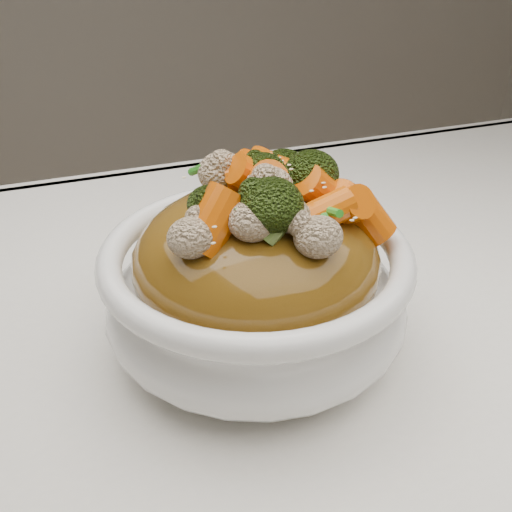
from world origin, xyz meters
name	(u,v)px	position (x,y,z in m)	size (l,w,h in m)	color
tablecloth	(324,362)	(0.00, 0.00, 0.73)	(1.20, 0.80, 0.04)	white
bowl	(256,295)	(-0.05, 0.02, 0.80)	(0.23, 0.23, 0.09)	white
sauce_base	(256,260)	(-0.05, 0.02, 0.83)	(0.18, 0.18, 0.10)	brown
carrots	(256,177)	(-0.05, 0.02, 0.89)	(0.18, 0.18, 0.05)	#CF5706
broccoli	(256,178)	(-0.05, 0.02, 0.89)	(0.18, 0.18, 0.05)	black
cauliflower	(256,181)	(-0.05, 0.02, 0.89)	(0.18, 0.18, 0.04)	#CAAF8A
scallions	(256,175)	(-0.05, 0.02, 0.89)	(0.14, 0.14, 0.02)	#298C20
sesame_seeds	(256,175)	(-0.05, 0.02, 0.89)	(0.16, 0.16, 0.01)	beige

